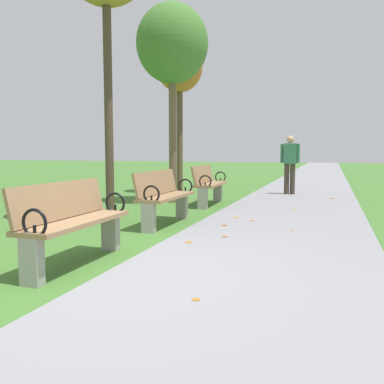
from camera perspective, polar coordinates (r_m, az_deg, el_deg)
ground_plane at (r=4.59m, az=-10.55°, el=-10.18°), size 80.00×80.00×0.00m
paved_walkway at (r=21.92m, az=16.07°, el=2.17°), size 2.77×44.00×0.02m
park_bench_1 at (r=4.78m, az=-15.68°, el=-3.70°), size 0.48×1.60×0.90m
park_bench_2 at (r=7.12m, az=-3.78°, el=-0.50°), size 0.48×1.60×0.90m
park_bench_3 at (r=9.70m, az=2.22°, el=1.13°), size 0.53×1.62×0.90m
tree_3 at (r=10.44m, az=-2.65°, el=18.99°), size 1.66×1.66×4.61m
tree_4 at (r=12.71m, az=-1.68°, el=16.07°), size 1.33×1.33×4.36m
pedestrian_walking at (r=12.18m, az=12.94°, el=3.99°), size 0.53×0.25×1.62m
scattered_leaves at (r=7.48m, az=1.84°, el=-3.84°), size 5.09×10.01×0.02m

